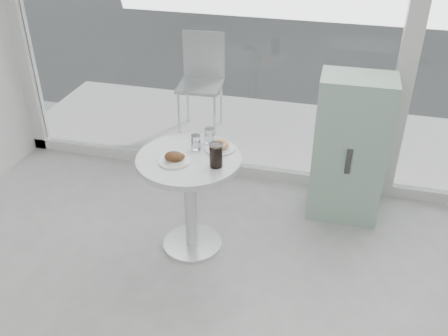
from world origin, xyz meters
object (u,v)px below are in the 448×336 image
(patio_chair, at_px, (202,76))
(plate_donut, at_px, (220,146))
(mint_cabinet, at_px, (350,149))
(water_tumbler_a, at_px, (196,143))
(cola_glass, at_px, (216,156))
(plate_fritter, at_px, (175,158))
(water_tumbler_b, at_px, (209,137))
(main_table, at_px, (190,184))

(patio_chair, distance_m, plate_donut, 1.80)
(mint_cabinet, height_order, patio_chair, mint_cabinet)
(water_tumbler_a, distance_m, cola_glass, 0.27)
(water_tumbler_a, bearing_deg, plate_fritter, -113.40)
(plate_fritter, height_order, plate_donut, plate_fritter)
(plate_fritter, height_order, water_tumbler_b, water_tumbler_b)
(water_tumbler_b, xyz_separation_m, cola_glass, (0.13, -0.29, 0.03))
(water_tumbler_a, bearing_deg, cola_glass, -43.52)
(water_tumbler_b, bearing_deg, water_tumbler_a, -121.18)
(patio_chair, xyz_separation_m, cola_glass, (0.67, -1.90, 0.23))
(plate_donut, bearing_deg, main_table, -136.83)
(main_table, distance_m, mint_cabinet, 1.28)
(main_table, distance_m, patio_chair, 1.89)
(main_table, height_order, plate_donut, plate_donut)
(plate_fritter, relative_size, plate_donut, 1.01)
(mint_cabinet, xyz_separation_m, water_tumbler_a, (-1.05, -0.59, 0.23))
(mint_cabinet, distance_m, plate_donut, 1.06)
(main_table, xyz_separation_m, patio_chair, (-0.46, 1.83, 0.07))
(mint_cabinet, height_order, plate_fritter, mint_cabinet)
(plate_fritter, xyz_separation_m, cola_glass, (0.28, 0.01, 0.05))
(mint_cabinet, xyz_separation_m, plate_fritter, (-1.13, -0.79, 0.21))
(mint_cabinet, distance_m, plate_fritter, 1.40)
(mint_cabinet, relative_size, water_tumbler_a, 11.03)
(mint_cabinet, xyz_separation_m, water_tumbler_b, (-0.98, -0.49, 0.23))
(plate_fritter, bearing_deg, patio_chair, 101.60)
(water_tumbler_a, height_order, cola_glass, cola_glass)
(mint_cabinet, relative_size, cola_glass, 7.14)
(main_table, distance_m, cola_glass, 0.37)
(plate_donut, height_order, water_tumbler_a, water_tumbler_a)
(water_tumbler_a, height_order, water_tumbler_b, water_tumbler_b)
(plate_fritter, distance_m, cola_glass, 0.29)
(patio_chair, bearing_deg, plate_donut, -73.62)
(patio_chair, height_order, cola_glass, patio_chair)
(plate_fritter, xyz_separation_m, water_tumbler_b, (0.15, 0.31, 0.02))
(plate_donut, height_order, water_tumbler_b, water_tumbler_b)
(plate_fritter, distance_m, plate_donut, 0.34)
(plate_fritter, bearing_deg, water_tumbler_a, 66.60)
(mint_cabinet, xyz_separation_m, patio_chair, (-1.52, 1.12, 0.03))
(cola_glass, bearing_deg, plate_fritter, -177.41)
(main_table, relative_size, mint_cabinet, 0.65)
(mint_cabinet, xyz_separation_m, cola_glass, (-0.85, -0.78, 0.26))
(water_tumbler_b, bearing_deg, mint_cabinet, 26.32)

